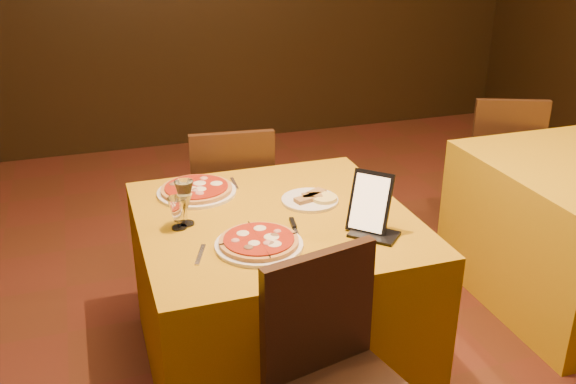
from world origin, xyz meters
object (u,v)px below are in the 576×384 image
object	(u,v)px
chair_side_far	(496,162)
pizza_near	(259,243)
chair_main_far	(230,202)
water_glass	(178,213)
main_table	(276,294)
pizza_far	(197,190)
tablet	(370,202)
wine_glass	(185,203)

from	to	relation	value
chair_side_far	pizza_near	xyz separation A→B (m)	(-1.86, -1.12, 0.31)
chair_main_far	water_glass	world-z (taller)	chair_main_far
pizza_near	water_glass	bearing A→B (deg)	136.41
main_table	pizza_far	xyz separation A→B (m)	(-0.26, 0.33, 0.39)
chair_side_far	tablet	size ratio (longest dim) A/B	3.73
chair_main_far	pizza_far	world-z (taller)	chair_main_far
pizza_far	wine_glass	distance (m)	0.32
chair_main_far	pizza_near	world-z (taller)	chair_main_far
pizza_near	tablet	size ratio (longest dim) A/B	1.36
chair_main_far	pizza_near	bearing A→B (deg)	89.14
water_glass	tablet	world-z (taller)	tablet
main_table	chair_side_far	size ratio (longest dim) A/B	1.21
tablet	water_glass	bearing A→B (deg)	-154.32
chair_side_far	tablet	distance (m)	1.86
pizza_near	pizza_far	size ratio (longest dim) A/B	0.95
chair_main_far	pizza_near	distance (m)	1.11
main_table	chair_main_far	xyz separation A→B (m)	(0.00, 0.83, 0.08)
chair_main_far	tablet	distance (m)	1.19
main_table	chair_side_far	bearing A→B (deg)	27.37
pizza_far	water_glass	xyz separation A→B (m)	(-0.13, -0.31, 0.05)
main_table	pizza_far	size ratio (longest dim) A/B	3.15
chair_main_far	chair_side_far	world-z (taller)	same
water_glass	pizza_far	bearing A→B (deg)	67.56
wine_glass	chair_side_far	bearing A→B (deg)	22.28
chair_main_far	main_table	bearing A→B (deg)	96.30
pizza_near	wine_glass	xyz separation A→B (m)	(-0.22, 0.27, 0.08)
wine_glass	pizza_near	bearing A→B (deg)	-50.27
chair_main_far	chair_side_far	size ratio (longest dim) A/B	1.00
main_table	pizza_near	size ratio (longest dim) A/B	3.32
chair_main_far	pizza_near	size ratio (longest dim) A/B	2.75
wine_glass	pizza_far	bearing A→B (deg)	71.54
pizza_far	tablet	distance (m)	0.81
chair_main_far	water_glass	xyz separation A→B (m)	(-0.39, -0.82, 0.36)
wine_glass	water_glass	size ratio (longest dim) A/B	1.46
chair_main_far	wine_glass	size ratio (longest dim) A/B	4.79
water_glass	main_table	bearing A→B (deg)	-2.24
chair_main_far	chair_side_far	bearing A→B (deg)	-171.62
main_table	pizza_far	world-z (taller)	pizza_far
chair_side_far	pizza_near	distance (m)	2.20
chair_main_far	tablet	xyz separation A→B (m)	(0.31, -1.07, 0.41)
pizza_near	tablet	world-z (taller)	tablet
water_glass	tablet	size ratio (longest dim) A/B	0.53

